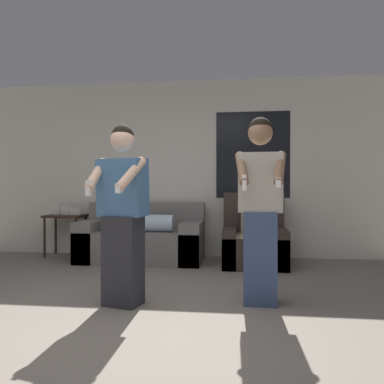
{
  "coord_description": "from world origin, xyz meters",
  "views": [
    {
      "loc": [
        0.95,
        -2.69,
        1.05
      ],
      "look_at": [
        0.54,
        0.65,
        1.01
      ],
      "focal_mm": 35.0,
      "sensor_mm": 36.0,
      "label": 1
    }
  ],
  "objects_px": {
    "armchair": "(254,241)",
    "person_left": "(123,214)",
    "side_table": "(66,221)",
    "couch": "(142,239)",
    "person_right": "(260,208)"
  },
  "relations": [
    {
      "from": "armchair",
      "to": "person_left",
      "type": "xyz_separation_m",
      "value": [
        -1.25,
        -1.91,
        0.5
      ]
    },
    {
      "from": "side_table",
      "to": "couch",
      "type": "bearing_deg",
      "value": -8.92
    },
    {
      "from": "armchair",
      "to": "person_right",
      "type": "xyz_separation_m",
      "value": [
        -0.02,
        -1.73,
        0.55
      ]
    },
    {
      "from": "couch",
      "to": "side_table",
      "type": "xyz_separation_m",
      "value": [
        -1.26,
        0.2,
        0.24
      ]
    },
    {
      "from": "person_right",
      "to": "armchair",
      "type": "bearing_deg",
      "value": 89.23
    },
    {
      "from": "side_table",
      "to": "person_right",
      "type": "xyz_separation_m",
      "value": [
        2.83,
        -2.05,
        0.32
      ]
    },
    {
      "from": "couch",
      "to": "side_table",
      "type": "bearing_deg",
      "value": 171.08
    },
    {
      "from": "couch",
      "to": "armchair",
      "type": "height_order",
      "value": "armchair"
    },
    {
      "from": "person_right",
      "to": "couch",
      "type": "bearing_deg",
      "value": 130.25
    },
    {
      "from": "couch",
      "to": "side_table",
      "type": "height_order",
      "value": "couch"
    },
    {
      "from": "armchair",
      "to": "person_left",
      "type": "relative_size",
      "value": 0.61
    },
    {
      "from": "couch",
      "to": "person_left",
      "type": "distance_m",
      "value": 2.13
    },
    {
      "from": "armchair",
      "to": "side_table",
      "type": "height_order",
      "value": "armchair"
    },
    {
      "from": "armchair",
      "to": "person_right",
      "type": "bearing_deg",
      "value": -90.77
    },
    {
      "from": "couch",
      "to": "side_table",
      "type": "relative_size",
      "value": 2.23
    }
  ]
}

